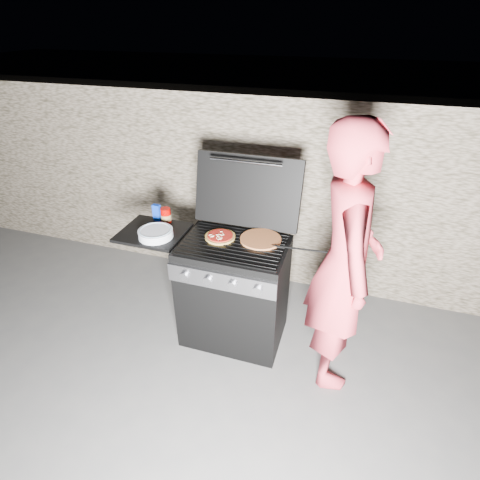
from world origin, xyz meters
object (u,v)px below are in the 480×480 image
(pizza_topped, at_px, (220,236))
(person, at_px, (344,264))
(gas_grill, at_px, (205,286))
(sauce_jar, at_px, (166,215))

(pizza_topped, bearing_deg, person, -8.72)
(pizza_topped, distance_m, person, 0.94)
(gas_grill, height_order, sauce_jar, sauce_jar)
(sauce_jar, distance_m, person, 1.46)
(pizza_topped, distance_m, sauce_jar, 0.53)
(pizza_topped, xyz_separation_m, sauce_jar, (-0.51, 0.12, 0.04))
(gas_grill, distance_m, sauce_jar, 0.66)
(gas_grill, bearing_deg, person, -5.01)
(sauce_jar, bearing_deg, pizza_topped, -12.81)
(gas_grill, xyz_separation_m, person, (1.05, -0.09, 0.50))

